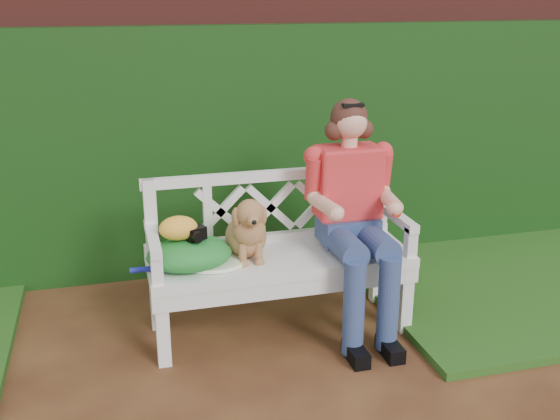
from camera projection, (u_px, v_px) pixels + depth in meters
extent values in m
plane|color=#3B1D11|center=(233.00, 404.00, 3.19)|extent=(60.00, 60.00, 0.00)
cube|color=maroon|center=(177.00, 113.00, 4.58)|extent=(10.00, 0.30, 2.20)
cube|color=#12390F|center=(182.00, 155.00, 4.46)|extent=(10.00, 0.18, 1.70)
cube|color=#1F4A14|center=(544.00, 273.00, 4.60)|extent=(2.60, 2.00, 0.05)
cube|color=black|center=(195.00, 233.00, 3.53)|extent=(0.13, 0.11, 0.07)
ellipsoid|color=#F6AA31|center=(178.00, 228.00, 3.51)|extent=(0.25, 0.22, 0.13)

